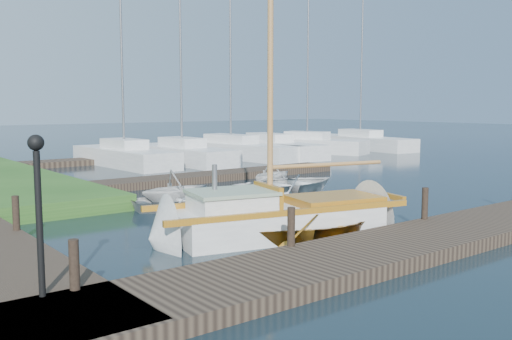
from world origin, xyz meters
TOP-DOWN VIEW (x-y plane):
  - ground at (0.00, 0.00)m, footprint 160.00×160.00m
  - near_dock at (0.00, -6.00)m, footprint 18.00×2.20m
  - far_dock at (2.00, 6.50)m, footprint 14.00×1.60m
  - pontoon at (10.00, 16.00)m, footprint 30.00×1.60m
  - mooring_post_0 at (-7.50, -5.00)m, footprint 0.16×0.16m
  - mooring_post_1 at (-3.00, -5.00)m, footprint 0.16×0.16m
  - mooring_post_2 at (1.50, -5.00)m, footprint 0.16×0.16m
  - mooring_post_4 at (-7.00, 0.00)m, footprint 0.16×0.16m
  - lamp_post at (-8.00, -5.00)m, footprint 0.24×0.24m
  - sailboat at (-1.64, -3.18)m, footprint 7.41×3.55m
  - dinghy at (-1.36, -3.74)m, footprint 4.65×3.92m
  - tender_a at (-1.56, 1.47)m, footprint 3.78×3.00m
  - tender_b at (-1.58, 2.11)m, footprint 2.39×2.07m
  - tender_c at (2.79, 1.68)m, footprint 4.17×3.04m
  - tender_d at (3.39, 3.29)m, footprint 2.77×2.56m
  - marina_boat_1 at (2.23, 14.01)m, footprint 2.55×7.96m
  - marina_boat_2 at (5.28, 13.30)m, footprint 2.39×7.93m
  - marina_boat_3 at (9.28, 14.32)m, footprint 3.39×10.04m
  - marina_boat_4 at (11.93, 13.91)m, footprint 2.97×9.39m
  - marina_boat_5 at (15.48, 14.26)m, footprint 5.12×8.19m
  - marina_boat_7 at (20.61, 14.17)m, footprint 2.82×9.18m

SIDE VIEW (x-z plane):
  - ground at x=0.00m, z-range 0.00..0.00m
  - near_dock at x=0.00m, z-range 0.00..0.30m
  - far_dock at x=2.00m, z-range 0.00..0.30m
  - pontoon at x=10.00m, z-range 0.00..0.30m
  - sailboat at x=-1.64m, z-range -4.57..5.26m
  - tender_a at x=-1.56m, z-range 0.00..0.70m
  - dinghy at x=-1.36m, z-range 0.00..0.82m
  - tender_c at x=2.79m, z-range 0.00..0.84m
  - marina_boat_1 at x=2.23m, z-range -4.25..5.37m
  - marina_boat_3 at x=9.28m, z-range -5.24..6.38m
  - marina_boat_4 at x=11.93m, z-range -5.27..6.41m
  - marina_boat_5 at x=15.48m, z-range -5.24..6.40m
  - marina_boat_7 at x=20.61m, z-range -5.62..6.77m
  - marina_boat_2 at x=5.28m, z-range -5.70..6.87m
  - tender_d at x=3.39m, z-range 0.00..1.20m
  - tender_b at x=-1.58m, z-range 0.00..1.25m
  - mooring_post_0 at x=-7.50m, z-range 0.30..1.10m
  - mooring_post_1 at x=-3.00m, z-range 0.30..1.10m
  - mooring_post_2 at x=1.50m, z-range 0.30..1.10m
  - mooring_post_4 at x=-7.00m, z-range 0.30..1.10m
  - lamp_post at x=-8.00m, z-range 0.65..3.09m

